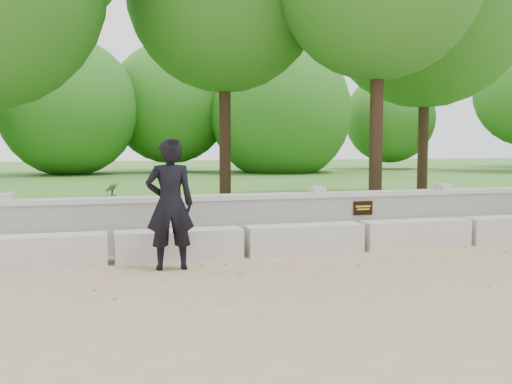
{
  "coord_description": "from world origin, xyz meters",
  "views": [
    {
      "loc": [
        -4.17,
        -6.57,
        1.73
      ],
      "look_at": [
        -1.94,
        1.41,
        1.04
      ],
      "focal_mm": 40.0,
      "sensor_mm": 36.0,
      "label": 1
    }
  ],
  "objects": [
    {
      "name": "ground",
      "position": [
        0.0,
        0.0,
        0.0
      ],
      "size": [
        80.0,
        80.0,
        0.0
      ],
      "primitive_type": "plane",
      "color": "tan",
      "rests_on": "ground"
    },
    {
      "name": "lawn",
      "position": [
        0.0,
        14.0,
        0.12
      ],
      "size": [
        40.0,
        22.0,
        0.25
      ],
      "primitive_type": "cube",
      "color": "#2B6019",
      "rests_on": "ground"
    },
    {
      "name": "concrete_bench",
      "position": [
        0.0,
        1.9,
        0.22
      ],
      "size": [
        11.9,
        0.45,
        0.45
      ],
      "color": "beige",
      "rests_on": "ground"
    },
    {
      "name": "parapet_wall",
      "position": [
        0.0,
        2.6,
        0.46
      ],
      "size": [
        12.5,
        0.35,
        0.9
      ],
      "color": "#B9B7AE",
      "rests_on": "ground"
    },
    {
      "name": "man_main",
      "position": [
        -3.21,
        1.26,
        0.91
      ],
      "size": [
        0.68,
        0.61,
        1.82
      ],
      "color": "black",
      "rests_on": "ground"
    },
    {
      "name": "shrub_a",
      "position": [
        -2.53,
        3.3,
        0.55
      ],
      "size": [
        0.33,
        0.38,
        0.6
      ],
      "primitive_type": "imported",
      "rotation": [
        0.0,
        0.0,
        1.09
      ],
      "color": "#2E7026",
      "rests_on": "lawn"
    },
    {
      "name": "shrub_b",
      "position": [
        1.26,
        3.3,
        0.53
      ],
      "size": [
        0.37,
        0.39,
        0.55
      ],
      "primitive_type": "imported",
      "rotation": [
        0.0,
        0.0,
        2.14
      ],
      "color": "#2E7026",
      "rests_on": "lawn"
    },
    {
      "name": "shrub_d",
      "position": [
        -3.88,
        5.9,
        0.58
      ],
      "size": [
        0.46,
        0.48,
        0.67
      ],
      "primitive_type": "imported",
      "rotation": [
        0.0,
        0.0,
        5.15
      ],
      "color": "#2E7026",
      "rests_on": "lawn"
    }
  ]
}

